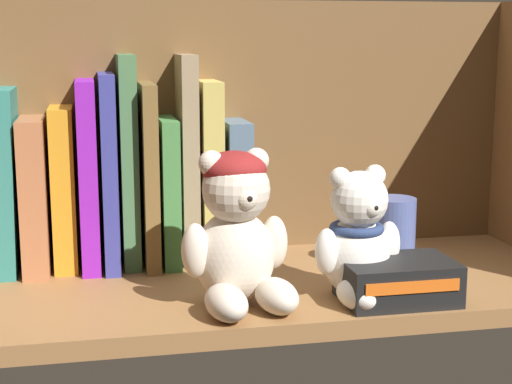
{
  "coord_description": "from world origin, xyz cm",
  "views": [
    {
      "loc": [
        -18.11,
        -83.56,
        28.64
      ],
      "look_at": [
        -0.56,
        0.0,
        12.11
      ],
      "focal_mm": 55.91,
      "sensor_mm": 36.0,
      "label": 1
    }
  ],
  "objects_px": {
    "book_3": "(64,186)",
    "book_11": "(234,188)",
    "book_2": "(36,192)",
    "pillar_candle": "(393,234)",
    "book_5": "(108,169)",
    "teddy_bear_larger": "(237,233)",
    "book_9": "(187,158)",
    "small_product_box": "(397,281)",
    "book_6": "(128,160)",
    "book_8": "(167,189)",
    "book_4": "(88,173)",
    "book_7": "(147,172)",
    "book_10": "(209,170)",
    "teddy_bear_smaller": "(360,242)",
    "book_1": "(2,179)"
  },
  "relations": [
    {
      "from": "book_5",
      "to": "small_product_box",
      "type": "relative_size",
      "value": 1.98
    },
    {
      "from": "book_1",
      "to": "book_3",
      "type": "relative_size",
      "value": 1.12
    },
    {
      "from": "book_5",
      "to": "teddy_bear_larger",
      "type": "relative_size",
      "value": 1.43
    },
    {
      "from": "book_5",
      "to": "book_8",
      "type": "bearing_deg",
      "value": 0.0
    },
    {
      "from": "book_11",
      "to": "pillar_candle",
      "type": "relative_size",
      "value": 1.98
    },
    {
      "from": "book_3",
      "to": "book_7",
      "type": "xyz_separation_m",
      "value": [
        0.1,
        0.0,
        0.01
      ]
    },
    {
      "from": "book_2",
      "to": "book_11",
      "type": "xyz_separation_m",
      "value": [
        0.24,
        0.0,
        -0.0
      ]
    },
    {
      "from": "book_8",
      "to": "book_10",
      "type": "relative_size",
      "value": 0.8
    },
    {
      "from": "book_10",
      "to": "teddy_bear_smaller",
      "type": "distance_m",
      "value": 0.24
    },
    {
      "from": "book_4",
      "to": "book_1",
      "type": "bearing_deg",
      "value": 180.0
    },
    {
      "from": "book_2",
      "to": "book_10",
      "type": "height_order",
      "value": "book_10"
    },
    {
      "from": "book_3",
      "to": "book_5",
      "type": "xyz_separation_m",
      "value": [
        0.05,
        -0.0,
        0.02
      ]
    },
    {
      "from": "book_4",
      "to": "book_5",
      "type": "height_order",
      "value": "book_5"
    },
    {
      "from": "book_4",
      "to": "book_7",
      "type": "bearing_deg",
      "value": 0.0
    },
    {
      "from": "teddy_bear_larger",
      "to": "book_2",
      "type": "bearing_deg",
      "value": 137.5
    },
    {
      "from": "book_11",
      "to": "small_product_box",
      "type": "xyz_separation_m",
      "value": [
        0.13,
        -0.21,
        -0.06
      ]
    },
    {
      "from": "pillar_candle",
      "to": "small_product_box",
      "type": "bearing_deg",
      "value": -108.81
    },
    {
      "from": "book_11",
      "to": "book_7",
      "type": "bearing_deg",
      "value": 180.0
    },
    {
      "from": "book_6",
      "to": "book_10",
      "type": "relative_size",
      "value": 1.14
    },
    {
      "from": "book_10",
      "to": "book_11",
      "type": "relative_size",
      "value": 1.28
    },
    {
      "from": "book_6",
      "to": "book_8",
      "type": "height_order",
      "value": "book_6"
    },
    {
      "from": "book_2",
      "to": "book_9",
      "type": "height_order",
      "value": "book_9"
    },
    {
      "from": "book_2",
      "to": "pillar_candle",
      "type": "relative_size",
      "value": 2.08
    },
    {
      "from": "book_11",
      "to": "teddy_bear_larger",
      "type": "relative_size",
      "value": 1.07
    },
    {
      "from": "book_2",
      "to": "teddy_bear_larger",
      "type": "relative_size",
      "value": 1.12
    },
    {
      "from": "book_8",
      "to": "small_product_box",
      "type": "relative_size",
      "value": 1.52
    },
    {
      "from": "pillar_candle",
      "to": "small_product_box",
      "type": "distance_m",
      "value": 0.11
    },
    {
      "from": "small_product_box",
      "to": "book_9",
      "type": "bearing_deg",
      "value": 132.01
    },
    {
      "from": "book_3",
      "to": "book_5",
      "type": "relative_size",
      "value": 0.83
    },
    {
      "from": "book_1",
      "to": "book_9",
      "type": "height_order",
      "value": "book_9"
    },
    {
      "from": "book_3",
      "to": "book_11",
      "type": "height_order",
      "value": "book_3"
    },
    {
      "from": "book_9",
      "to": "book_7",
      "type": "bearing_deg",
      "value": 180.0
    },
    {
      "from": "pillar_candle",
      "to": "book_9",
      "type": "bearing_deg",
      "value": 155.31
    },
    {
      "from": "book_11",
      "to": "small_product_box",
      "type": "distance_m",
      "value": 0.26
    },
    {
      "from": "book_1",
      "to": "book_2",
      "type": "bearing_deg",
      "value": 0.0
    },
    {
      "from": "book_8",
      "to": "book_4",
      "type": "bearing_deg",
      "value": -180.0
    },
    {
      "from": "book_4",
      "to": "book_2",
      "type": "bearing_deg",
      "value": 180.0
    },
    {
      "from": "book_4",
      "to": "small_product_box",
      "type": "height_order",
      "value": "book_4"
    },
    {
      "from": "small_product_box",
      "to": "book_4",
      "type": "bearing_deg",
      "value": 145.53
    },
    {
      "from": "book_7",
      "to": "teddy_bear_larger",
      "type": "xyz_separation_m",
      "value": [
        0.07,
        -0.19,
        -0.03
      ]
    },
    {
      "from": "book_5",
      "to": "teddy_bear_smaller",
      "type": "xyz_separation_m",
      "value": [
        0.25,
        -0.19,
        -0.05
      ]
    },
    {
      "from": "book_7",
      "to": "teddy_bear_larger",
      "type": "relative_size",
      "value": 1.36
    },
    {
      "from": "book_10",
      "to": "teddy_bear_larger",
      "type": "relative_size",
      "value": 1.37
    },
    {
      "from": "book_11",
      "to": "book_3",
      "type": "bearing_deg",
      "value": -180.0
    },
    {
      "from": "book_3",
      "to": "book_11",
      "type": "distance_m",
      "value": 0.2
    },
    {
      "from": "book_8",
      "to": "small_product_box",
      "type": "bearing_deg",
      "value": -44.53
    },
    {
      "from": "pillar_candle",
      "to": "book_4",
      "type": "bearing_deg",
      "value": 163.15
    },
    {
      "from": "book_1",
      "to": "book_9",
      "type": "xyz_separation_m",
      "value": [
        0.21,
        0.0,
        0.02
      ]
    },
    {
      "from": "teddy_bear_larger",
      "to": "pillar_candle",
      "type": "xyz_separation_m",
      "value": [
        0.2,
        0.08,
        -0.03
      ]
    },
    {
      "from": "book_10",
      "to": "pillar_candle",
      "type": "xyz_separation_m",
      "value": [
        0.2,
        -0.1,
        -0.07
      ]
    }
  ]
}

